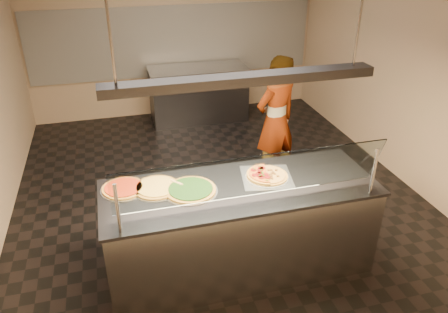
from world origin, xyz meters
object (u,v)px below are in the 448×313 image
object	(u,v)px
half_pizza_pepperoni	(258,175)
worker	(276,121)
half_pizza_sausage	(276,173)
pizza_cheese	(157,187)
serving_counter	(239,227)
heat_lamp_housing	(242,80)
prep_table	(198,94)
pizza_tomato	(124,188)
sneeze_guard	(253,177)
perforated_tray	(267,177)
pizza_spatula	(183,182)
pizza_spinach	(190,189)

from	to	relation	value
half_pizza_pepperoni	worker	size ratio (longest dim) A/B	0.24
half_pizza_sausage	pizza_cheese	distance (m)	1.14
serving_counter	half_pizza_pepperoni	world-z (taller)	half_pizza_pepperoni
heat_lamp_housing	prep_table	bearing A→B (deg)	83.57
half_pizza_sausage	pizza_tomato	bearing A→B (deg)	174.40
sneeze_guard	heat_lamp_housing	size ratio (longest dim) A/B	1.00
pizza_tomato	worker	world-z (taller)	worker
pizza_cheese	pizza_tomato	xyz separation A→B (m)	(-0.29, 0.06, -0.00)
sneeze_guard	perforated_tray	distance (m)	0.60
half_pizza_sausage	worker	xyz separation A→B (m)	(0.56, 1.41, -0.10)
prep_table	worker	world-z (taller)	worker
half_pizza_sausage	pizza_cheese	world-z (taller)	half_pizza_sausage
worker	serving_counter	bearing A→B (deg)	37.15
half_pizza_pepperoni	pizza_spatula	size ratio (longest dim) A/B	1.49
sneeze_guard	pizza_spatula	world-z (taller)	sneeze_guard
pizza_spinach	prep_table	size ratio (longest dim) A/B	0.29
half_pizza_pepperoni	prep_table	bearing A→B (deg)	86.44
pizza_spatula	pizza_tomato	bearing A→B (deg)	172.88
serving_counter	prep_table	distance (m)	3.89
pizza_cheese	prep_table	world-z (taller)	pizza_cheese
half_pizza_sausage	worker	size ratio (longest dim) A/B	0.24
heat_lamp_housing	half_pizza_sausage	bearing A→B (deg)	13.85
serving_counter	heat_lamp_housing	world-z (taller)	heat_lamp_housing
half_pizza_sausage	pizza_tomato	size ratio (longest dim) A/B	0.99
pizza_spatula	worker	bearing A→B (deg)	42.92
pizza_cheese	worker	world-z (taller)	worker
sneeze_guard	worker	xyz separation A→B (m)	(0.94, 1.85, -0.37)
half_pizza_pepperoni	half_pizza_sausage	distance (m)	0.18
worker	half_pizza_pepperoni	bearing A→B (deg)	41.46
sneeze_guard	serving_counter	bearing A→B (deg)	90.00
half_pizza_sausage	pizza_spinach	xyz separation A→B (m)	(-0.84, -0.05, -0.01)
pizza_cheese	pizza_spinach	bearing A→B (deg)	-23.33
pizza_spatula	worker	world-z (taller)	worker
worker	heat_lamp_housing	world-z (taller)	heat_lamp_housing
pizza_tomato	pizza_spatula	bearing A→B (deg)	-7.12
heat_lamp_housing	sneeze_guard	bearing A→B (deg)	-90.00
sneeze_guard	pizza_spatula	size ratio (longest dim) A/B	8.25
sneeze_guard	half_pizza_pepperoni	size ratio (longest dim) A/B	5.54
serving_counter	heat_lamp_housing	bearing A→B (deg)	180.00
pizza_spinach	heat_lamp_housing	distance (m)	1.10
serving_counter	pizza_spinach	size ratio (longest dim) A/B	5.19
half_pizza_pepperoni	heat_lamp_housing	size ratio (longest dim) A/B	0.18
pizza_spinach	pizza_cheese	xyz separation A→B (m)	(-0.29, 0.13, -0.00)
half_pizza_pepperoni	half_pizza_sausage	size ratio (longest dim) A/B	1.00
half_pizza_pepperoni	perforated_tray	bearing A→B (deg)	-0.41
half_pizza_pepperoni	worker	bearing A→B (deg)	62.36
worker	heat_lamp_housing	xyz separation A→B (m)	(-0.94, -1.51, 1.10)
half_pizza_pepperoni	prep_table	size ratio (longest dim) A/B	0.25
pizza_spinach	pizza_spatula	xyz separation A→B (m)	(-0.04, 0.12, 0.01)
sneeze_guard	prep_table	bearing A→B (deg)	84.09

